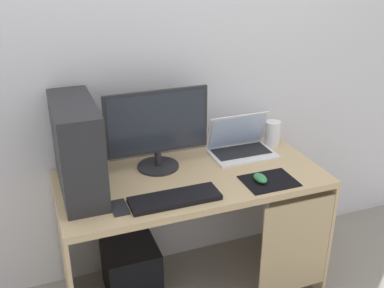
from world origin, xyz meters
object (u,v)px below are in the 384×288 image
laptop (241,146)px  keyboard (175,199)px  pc_tower (77,148)px  subwoofer (131,268)px  speaker (272,134)px  cell_phone (119,208)px  mouse_left (260,178)px  monitor (157,129)px

laptop → keyboard: laptop is taller
pc_tower → subwoofer: size_ratio=1.71×
speaker → cell_phone: (-0.98, -0.37, -0.07)m
subwoofer → laptop: bearing=4.6°
speaker → cell_phone: bearing=-159.4°
pc_tower → subwoofer: bearing=15.3°
mouse_left → keyboard: bearing=-177.5°
pc_tower → keyboard: size_ratio=1.18×
mouse_left → monitor: bearing=142.6°
mouse_left → pc_tower: bearing=164.8°
pc_tower → mouse_left: pc_tower is taller
pc_tower → speaker: 1.13m
keyboard → pc_tower: bearing=147.4°
subwoofer → pc_tower: bearing=-164.7°
mouse_left → cell_phone: mouse_left is taller
monitor → keyboard: monitor is taller
pc_tower → cell_phone: pc_tower is taller
subwoofer → keyboard: bearing=-62.2°
monitor → speaker: monitor is taller
laptop → speaker: bearing=8.1°
laptop → speaker: 0.22m
monitor → laptop: size_ratio=1.52×
keyboard → mouse_left: 0.45m
laptop → speaker: size_ratio=2.42×
monitor → cell_phone: (-0.28, -0.32, -0.21)m
monitor → cell_phone: 0.48m
speaker → laptop: bearing=-171.9°
subwoofer → cell_phone: bearing=-107.8°
laptop → mouse_left: 0.35m
monitor → laptop: monitor is taller
mouse_left → subwoofer: size_ratio=0.33×
pc_tower → laptop: bearing=7.3°
keyboard → monitor: bearing=85.7°
laptop → cell_phone: bearing=-156.1°
monitor → mouse_left: (0.43, -0.32, -0.20)m
monitor → subwoofer: bearing=-168.9°
mouse_left → speaker: bearing=53.4°
laptop → mouse_left: (-0.06, -0.34, -0.02)m
keyboard → mouse_left: size_ratio=4.38×
mouse_left → cell_phone: (-0.70, 0.00, -0.02)m
speaker → keyboard: (-0.73, -0.39, -0.06)m
monitor → laptop: (0.48, 0.02, -0.17)m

